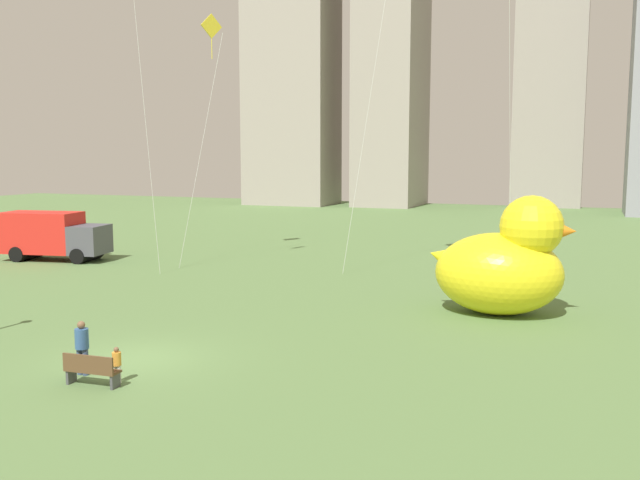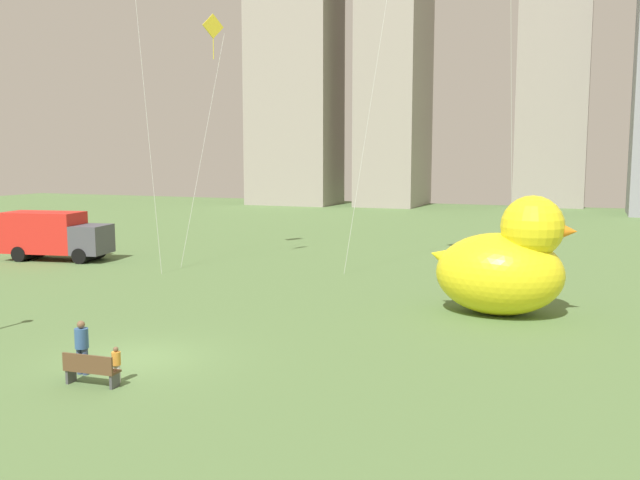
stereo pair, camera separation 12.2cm
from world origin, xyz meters
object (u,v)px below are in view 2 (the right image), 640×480
at_px(giant_inflatable_duck, 505,264).
at_px(box_truck, 55,236).
at_px(kite_yellow, 212,39).
at_px(person_adult, 82,345).
at_px(park_bench, 90,369).
at_px(person_child, 116,363).

distance_m(giant_inflatable_duck, box_truck, 26.94).
relative_size(giant_inflatable_duck, kite_yellow, 0.42).
bearing_deg(box_truck, person_adult, -45.80).
relative_size(park_bench, giant_inflatable_duck, 0.28).
bearing_deg(kite_yellow, park_bench, -70.00).
bearing_deg(park_bench, giant_inflatable_duck, 53.56).
bearing_deg(giant_inflatable_duck, person_child, -126.15).
bearing_deg(box_truck, person_child, -43.88).
bearing_deg(person_adult, person_child, -9.19).
xyz_separation_m(person_adult, box_truck, (-16.23, 16.69, 0.58)).
bearing_deg(person_child, park_bench, -133.01).
relative_size(person_child, giant_inflatable_duck, 0.18).
bearing_deg(person_child, kite_yellow, 111.84).
distance_m(person_adult, kite_yellow, 21.65).
distance_m(box_truck, kite_yellow, 15.11).
bearing_deg(person_adult, giant_inflatable_duck, 49.43).
height_order(person_child, kite_yellow, kite_yellow).
bearing_deg(park_bench, person_child, 46.99).
height_order(giant_inflatable_duck, kite_yellow, kite_yellow).
distance_m(person_child, giant_inflatable_duck, 15.24).
relative_size(person_child, kite_yellow, 0.07).
height_order(park_bench, kite_yellow, kite_yellow).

